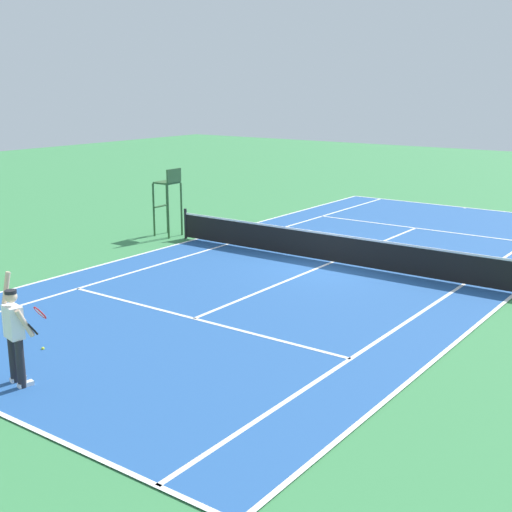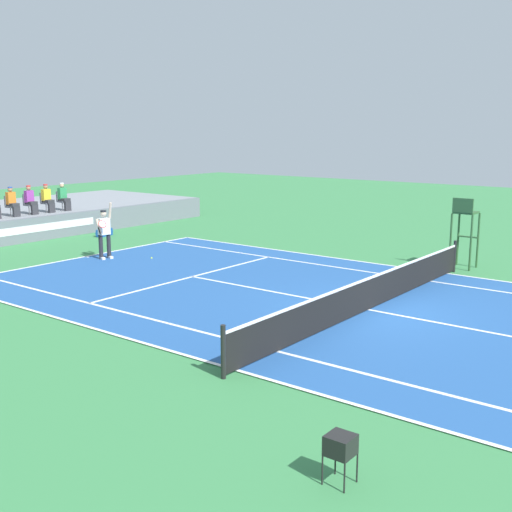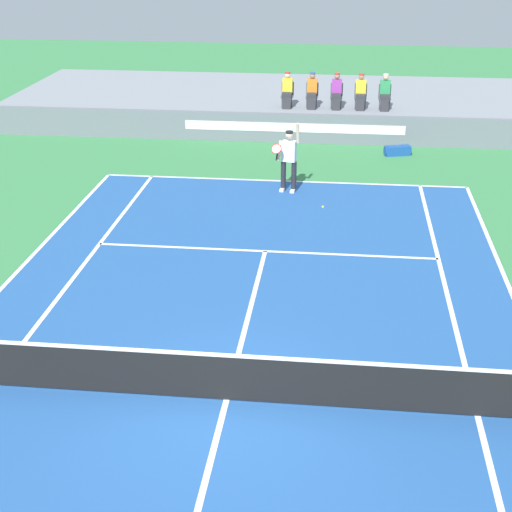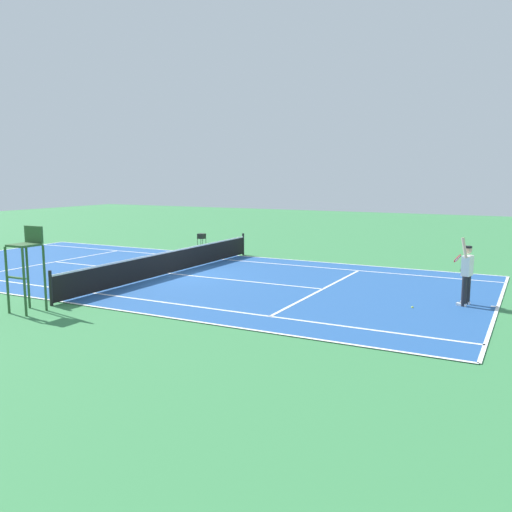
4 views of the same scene
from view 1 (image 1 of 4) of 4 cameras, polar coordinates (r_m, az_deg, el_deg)
ground_plane at (r=21.13m, az=6.29°, el=-0.60°), size 80.00×80.00×0.00m
court at (r=21.12m, az=6.29°, el=-0.57°), size 11.08×23.88×0.03m
net at (r=21.00m, az=6.33°, el=0.78°), size 11.98×0.10×1.07m
tennis_player at (r=13.06m, az=-19.37°, el=-6.12°), size 0.82×0.61×2.08m
tennis_ball at (r=14.92m, az=-17.29°, el=-7.36°), size 0.07×0.07×0.07m
umpire_chair at (r=24.75m, az=-7.28°, el=5.21°), size 0.77×0.77×2.44m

